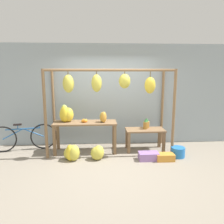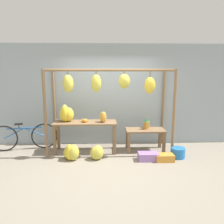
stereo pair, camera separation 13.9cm
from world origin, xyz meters
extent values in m
plane|color=gray|center=(0.00, 0.00, 0.00)|extent=(20.00, 20.00, 0.00)
cube|color=#99A8B2|center=(0.00, 1.55, 1.40)|extent=(8.00, 0.08, 2.80)
cylinder|color=brown|center=(-1.52, 0.49, 1.06)|extent=(0.07, 0.07, 2.11)
cylinder|color=brown|center=(1.52, 0.49, 1.06)|extent=(0.07, 0.07, 2.11)
cylinder|color=brown|center=(-1.52, 1.46, 1.06)|extent=(0.07, 0.07, 2.11)
cylinder|color=brown|center=(1.52, 1.46, 1.06)|extent=(0.07, 0.07, 2.11)
cylinder|color=brown|center=(0.00, 0.49, 2.08)|extent=(3.04, 0.06, 0.06)
cylinder|color=brown|center=(-0.96, 0.49, 2.02)|extent=(0.02, 0.02, 0.07)
ellipsoid|color=gold|center=(-0.96, 0.49, 1.78)|extent=(0.26, 0.23, 0.41)
cylinder|color=brown|center=(-0.32, 0.49, 2.02)|extent=(0.02, 0.02, 0.06)
ellipsoid|color=gold|center=(-0.32, 0.49, 1.79)|extent=(0.24, 0.22, 0.41)
cylinder|color=brown|center=(0.32, 0.49, 2.03)|extent=(0.02, 0.02, 0.05)
ellipsoid|color=gold|center=(0.32, 0.49, 1.83)|extent=(0.27, 0.24, 0.34)
cylinder|color=brown|center=(0.92, 0.49, 1.99)|extent=(0.02, 0.02, 0.12)
ellipsoid|color=gold|center=(0.92, 0.49, 1.73)|extent=(0.26, 0.23, 0.39)
cube|color=brown|center=(-0.63, 0.87, 0.77)|extent=(1.59, 0.57, 0.04)
cube|color=brown|center=(-1.37, 0.64, 0.37)|extent=(0.07, 0.07, 0.75)
cube|color=brown|center=(0.12, 0.64, 0.37)|extent=(0.07, 0.07, 0.75)
cube|color=brown|center=(-1.37, 1.11, 0.37)|extent=(0.07, 0.07, 0.75)
cube|color=brown|center=(0.12, 1.11, 0.37)|extent=(0.07, 0.07, 0.75)
cube|color=brown|center=(0.92, 0.90, 0.55)|extent=(1.00, 0.51, 0.04)
cube|color=brown|center=(0.47, 0.70, 0.27)|extent=(0.07, 0.07, 0.53)
cube|color=brown|center=(1.37, 0.70, 0.27)|extent=(0.07, 0.07, 0.53)
cube|color=brown|center=(0.47, 1.11, 0.27)|extent=(0.07, 0.07, 0.53)
cube|color=brown|center=(1.37, 1.11, 0.27)|extent=(0.07, 0.07, 0.53)
ellipsoid|color=gold|center=(-1.05, 0.93, 0.97)|extent=(0.27, 0.29, 0.36)
ellipsoid|color=#9EB247|center=(-1.16, 1.01, 1.00)|extent=(0.27, 0.28, 0.43)
ellipsoid|color=gold|center=(-1.17, 0.93, 0.96)|extent=(0.25, 0.26, 0.34)
ellipsoid|color=gold|center=(-1.17, 0.91, 0.98)|extent=(0.28, 0.28, 0.38)
ellipsoid|color=yellow|center=(-1.14, 0.89, 0.99)|extent=(0.29, 0.29, 0.41)
sphere|color=orange|center=(-0.60, 0.84, 0.83)|extent=(0.08, 0.08, 0.08)
sphere|color=orange|center=(-0.63, 0.88, 0.83)|extent=(0.07, 0.07, 0.07)
sphere|color=orange|center=(-0.62, 0.81, 0.83)|extent=(0.08, 0.08, 0.08)
sphere|color=orange|center=(-0.63, 0.81, 0.83)|extent=(0.08, 0.08, 0.08)
sphere|color=orange|center=(-0.67, 0.91, 0.83)|extent=(0.07, 0.07, 0.07)
sphere|color=orange|center=(-0.67, 0.90, 0.83)|extent=(0.08, 0.08, 0.08)
sphere|color=orange|center=(-0.68, 0.83, 0.83)|extent=(0.07, 0.07, 0.07)
sphere|color=orange|center=(-0.61, 0.86, 0.83)|extent=(0.08, 0.08, 0.08)
sphere|color=orange|center=(-0.64, 0.80, 0.83)|extent=(0.09, 0.09, 0.09)
cylinder|color=#A3702D|center=(0.93, 0.92, 0.66)|extent=(0.11, 0.11, 0.19)
cone|color=#337538|center=(0.93, 0.92, 0.81)|extent=(0.08, 0.08, 0.10)
cylinder|color=#B27F38|center=(1.00, 1.07, 0.66)|extent=(0.15, 0.15, 0.17)
cone|color=#337538|center=(1.00, 1.07, 0.79)|extent=(0.10, 0.10, 0.10)
ellipsoid|color=gold|center=(-0.87, 0.29, 0.19)|extent=(0.34, 0.33, 0.38)
ellipsoid|color=gold|center=(-0.97, 0.39, 0.15)|extent=(0.31, 0.28, 0.29)
ellipsoid|color=yellow|center=(-0.95, 0.29, 0.20)|extent=(0.24, 0.26, 0.39)
ellipsoid|color=gold|center=(-0.30, 0.33, 0.17)|extent=(0.37, 0.38, 0.34)
ellipsoid|color=gold|center=(-0.34, 0.32, 0.16)|extent=(0.34, 0.31, 0.32)
cube|color=#9970B7|center=(0.88, 0.24, 0.09)|extent=(0.46, 0.28, 0.18)
cylinder|color=blue|center=(1.63, 0.38, 0.12)|extent=(0.33, 0.33, 0.24)
torus|color=black|center=(-2.74, 0.96, 0.34)|extent=(0.68, 0.18, 0.69)
torus|color=black|center=(-1.76, 1.17, 0.34)|extent=(0.68, 0.18, 0.69)
cylinder|color=#235B9E|center=(-2.25, 1.06, 0.59)|extent=(0.84, 0.21, 0.03)
cylinder|color=#235B9E|center=(-2.50, 1.01, 0.46)|extent=(0.51, 0.13, 0.27)
cylinder|color=#235B9E|center=(-2.00, 1.11, 0.46)|extent=(0.51, 0.13, 0.27)
cylinder|color=#235B9E|center=(-2.37, 1.04, 0.64)|extent=(0.02, 0.02, 0.10)
cube|color=black|center=(-2.37, 1.04, 0.71)|extent=(0.21, 0.12, 0.04)
cylinder|color=#235B9E|center=(-1.86, 1.15, 0.64)|extent=(0.02, 0.02, 0.10)
ellipsoid|color=#B2993D|center=(-0.18, 0.84, 0.92)|extent=(0.19, 0.21, 0.26)
ellipsoid|color=gold|center=(-0.16, 0.79, 0.93)|extent=(0.21, 0.21, 0.28)
cube|color=orange|center=(1.26, 0.18, 0.08)|extent=(0.42, 0.25, 0.16)
camera|label=1|loc=(-0.27, -4.56, 2.03)|focal=35.00mm
camera|label=2|loc=(-0.13, -4.57, 2.03)|focal=35.00mm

